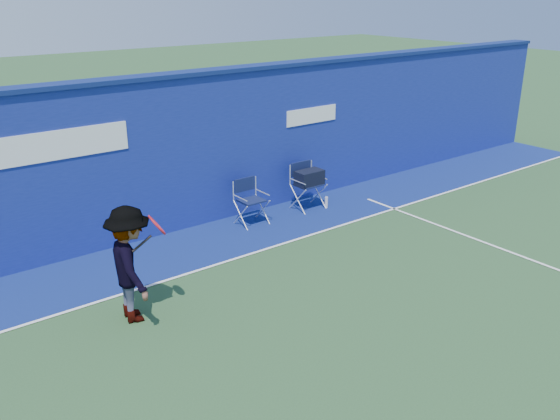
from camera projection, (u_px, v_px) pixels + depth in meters
ground at (345, 346)px, 8.06m from camera, size 80.00×80.00×0.00m
stadium_wall at (161, 155)px, 11.37m from camera, size 24.00×0.50×3.08m
out_of_bounds_strip at (194, 247)px, 11.10m from camera, size 24.00×1.80×0.01m
court_lines at (316, 327)px, 8.50m from camera, size 24.00×12.00×0.01m
directors_chair_left at (251, 210)px, 12.12m from camera, size 0.55×0.50×0.93m
directors_chair_right at (308, 190)px, 12.91m from camera, size 0.60×0.54×1.01m
water_bottle at (326, 202)px, 13.04m from camera, size 0.07×0.07×0.25m
tennis_player at (130, 264)px, 8.44m from camera, size 0.96×1.21×1.74m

